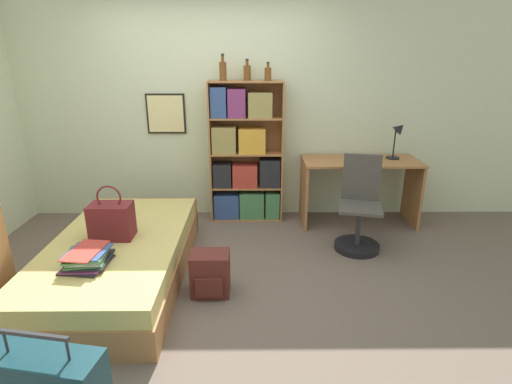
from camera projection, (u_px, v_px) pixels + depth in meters
name	position (u px, v px, depth m)	size (l,w,h in m)	color
ground_plane	(199.00, 279.00, 3.56)	(14.00, 14.00, 0.00)	#66564C
wall_back	(211.00, 108.00, 4.65)	(10.00, 0.09, 2.60)	beige
bed	(120.00, 259.00, 3.51)	(1.11, 2.06, 0.39)	#A36B3D
handbag	(112.00, 220.00, 3.42)	(0.35, 0.22, 0.47)	maroon
book_stack_on_bed	(87.00, 258.00, 3.00)	(0.34, 0.39, 0.12)	#232328
bookcase	(245.00, 158.00, 4.65)	(0.84, 0.28, 1.62)	#A36B3D
bottle_green	(223.00, 70.00, 4.30)	(0.08, 0.08, 0.28)	brown
bottle_brown	(247.00, 72.00, 4.37)	(0.08, 0.08, 0.23)	brown
bottle_clear	(268.00, 74.00, 4.33)	(0.08, 0.08, 0.20)	brown
desk	(360.00, 179.00, 4.60)	(1.31, 0.58, 0.76)	#A36B3D
desk_lamp	(398.00, 134.00, 4.49)	(0.20, 0.15, 0.43)	black
desk_chair	(359.00, 219.00, 4.06)	(0.49, 0.49, 0.96)	black
backpack	(210.00, 274.00, 3.30)	(0.32, 0.27, 0.37)	#56231E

